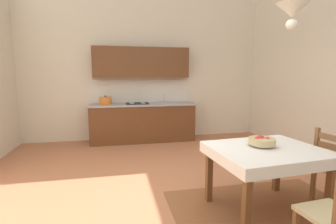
# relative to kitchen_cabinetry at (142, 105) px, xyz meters

# --- Properties ---
(ground_plane) EXTENTS (6.35, 6.95, 0.10)m
(ground_plane) POSITION_rel_kitchen_cabinetry_xyz_m (0.11, -2.90, -0.91)
(ground_plane) COLOR #B7704C
(wall_back) EXTENTS (6.35, 0.12, 4.22)m
(wall_back) POSITION_rel_kitchen_cabinetry_xyz_m (0.11, 0.33, 1.25)
(wall_back) COLOR silver
(wall_back) RESTS_ON ground_plane
(area_rug) EXTENTS (2.10, 1.60, 0.01)m
(area_rug) POSITION_rel_kitchen_cabinetry_xyz_m (1.03, -3.56, -0.85)
(area_rug) COLOR brown
(area_rug) RESTS_ON ground_plane
(kitchen_cabinetry) EXTENTS (2.44, 0.63, 2.20)m
(kitchen_cabinetry) POSITION_rel_kitchen_cabinetry_xyz_m (0.00, 0.00, 0.00)
(kitchen_cabinetry) COLOR brown
(kitchen_cabinetry) RESTS_ON ground_plane
(dining_table) EXTENTS (1.27, 1.08, 0.75)m
(dining_table) POSITION_rel_kitchen_cabinetry_xyz_m (1.03, -3.46, -0.24)
(dining_table) COLOR brown
(dining_table) RESTS_ON ground_plane
(dining_chair_window_side) EXTENTS (0.50, 0.50, 0.93)m
(dining_chair_window_side) POSITION_rel_kitchen_cabinetry_xyz_m (1.96, -3.50, -0.41)
(dining_chair_window_side) COLOR #D1BC89
(dining_chair_window_side) RESTS_ON ground_plane
(fruit_bowl) EXTENTS (0.30, 0.30, 0.12)m
(fruit_bowl) POSITION_rel_kitchen_cabinetry_xyz_m (1.01, -3.38, -0.04)
(fruit_bowl) COLOR tan
(fruit_bowl) RESTS_ON dining_table
(pendant_lamp) EXTENTS (0.32, 0.32, 0.81)m
(pendant_lamp) POSITION_rel_kitchen_cabinetry_xyz_m (1.16, -3.56, 1.34)
(pendant_lamp) COLOR black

